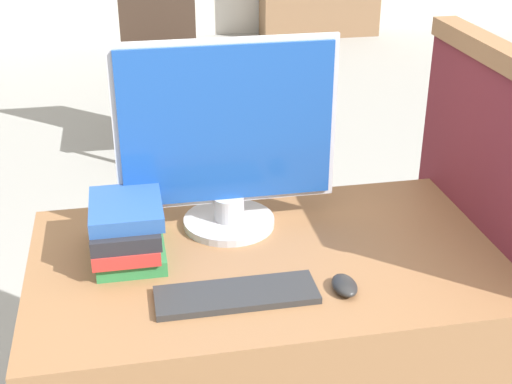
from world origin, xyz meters
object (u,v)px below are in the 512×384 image
Objects in this scene: keyboard at (236,295)px; far_chair at (161,59)px; mouse at (344,285)px; monitor at (227,139)px; book_stack at (127,229)px.

far_chair is (0.01, 2.75, -0.21)m from keyboard.
monitor is at bearing 120.24° from mouse.
book_stack is at bearing 134.34° from keyboard.
monitor is 0.42m from keyboard.
monitor is 6.26× the size of mouse.
keyboard is at bearing -96.13° from monitor.
mouse is at bearing -4.10° from keyboard.
mouse is (0.25, -0.02, 0.01)m from keyboard.
far_chair is at bearing 94.82° from mouse.
book_stack is at bearing 151.97° from mouse.
book_stack is (-0.27, -0.11, -0.18)m from monitor.
monitor is 0.34m from book_stack.
monitor reaches higher than mouse.
book_stack is 0.27× the size of far_chair.
keyboard is 0.37× the size of far_chair.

